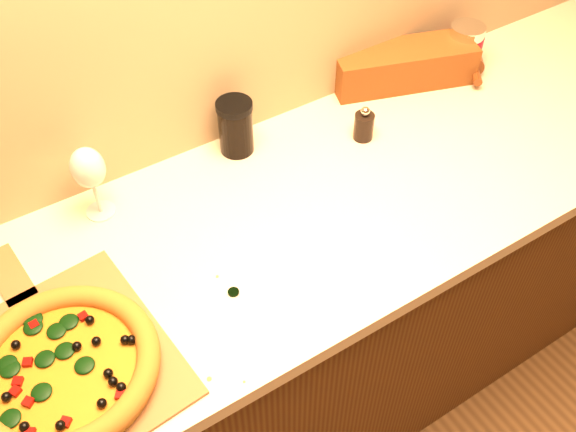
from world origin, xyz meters
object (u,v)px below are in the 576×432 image
object	(u,v)px
wine_glass	(88,170)
coffee_canister	(464,47)
pizza	(63,368)
pepper_grinder	(364,125)
pizza_peel	(60,361)
rolling_pin	(466,40)
dark_jar	(236,127)

from	to	relation	value
wine_glass	coffee_canister	bearing A→B (deg)	-0.60
pizza	pepper_grinder	world-z (taller)	pepper_grinder
pizza_peel	coffee_canister	distance (m)	1.35
pizza	coffee_canister	bearing A→B (deg)	15.21
pepper_grinder	coffee_canister	world-z (taller)	coffee_canister
coffee_canister	pepper_grinder	bearing A→B (deg)	-166.90
rolling_pin	wine_glass	world-z (taller)	wine_glass
pizza	wine_glass	bearing A→B (deg)	60.42
rolling_pin	dark_jar	size ratio (longest dim) A/B	2.57
pepper_grinder	wine_glass	world-z (taller)	wine_glass
pizza	coffee_canister	world-z (taller)	coffee_canister
pizza_peel	pepper_grinder	xyz separation A→B (m)	(0.88, 0.22, 0.04)
coffee_canister	wine_glass	size ratio (longest dim) A/B	0.72
pepper_grinder	dark_jar	bearing A→B (deg)	155.68
rolling_pin	wine_glass	distance (m)	1.19
coffee_canister	pizza	bearing A→B (deg)	-164.79
pizza_peel	coffee_canister	size ratio (longest dim) A/B	4.31
rolling_pin	dark_jar	distance (m)	0.81
dark_jar	coffee_canister	bearing A→B (deg)	-2.72
pizza	pepper_grinder	bearing A→B (deg)	16.23
wine_glass	dark_jar	distance (m)	0.38
wine_glass	dark_jar	bearing A→B (deg)	3.52
pepper_grinder	rolling_pin	distance (m)	0.54
pepper_grinder	wine_glass	bearing A→B (deg)	170.58
pepper_grinder	dark_jar	world-z (taller)	dark_jar
pepper_grinder	coffee_canister	distance (m)	0.44
rolling_pin	dark_jar	world-z (taller)	dark_jar
pizza_peel	dark_jar	xyz separation A→B (m)	(0.59, 0.35, 0.07)
pepper_grinder	wine_glass	distance (m)	0.69
pizza_peel	dark_jar	size ratio (longest dim) A/B	4.06
pizza	dark_jar	xyz separation A→B (m)	(0.58, 0.39, 0.04)
pepper_grinder	wine_glass	xyz separation A→B (m)	(-0.67, 0.11, 0.09)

